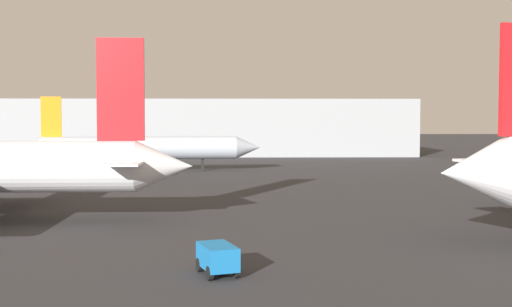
# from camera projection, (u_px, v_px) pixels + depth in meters

# --- Properties ---
(airplane_far_left) EXTENTS (31.28, 24.43, 9.71)m
(airplane_far_left) POSITION_uv_depth(u_px,v_px,m) (140.00, 148.00, 83.52)
(airplane_far_left) COLOR #B2BCCC
(airplane_far_left) RESTS_ON ground_plane
(baggage_cart) EXTENTS (2.03, 2.69, 1.30)m
(baggage_cart) POSITION_uv_depth(u_px,v_px,m) (218.00, 257.00, 27.61)
(baggage_cart) COLOR #1972BF
(baggage_cart) RESTS_ON ground_plane
(terminal_building) EXTENTS (89.00, 22.15, 10.56)m
(terminal_building) POSITION_uv_depth(u_px,v_px,m) (179.00, 127.00, 125.62)
(terminal_building) COLOR #999EA3
(terminal_building) RESTS_ON ground_plane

